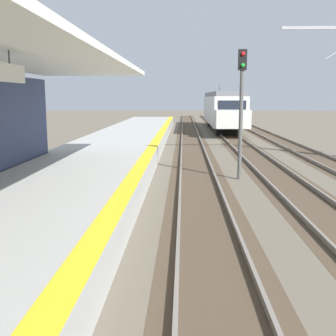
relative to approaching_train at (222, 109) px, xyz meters
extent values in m
cube|color=#A8A8A3|center=(-7.80, -30.45, -1.73)|extent=(5.00, 80.00, 0.90)
cube|color=yellow|center=(-5.55, -30.45, -1.27)|extent=(0.50, 80.00, 0.01)
cube|color=white|center=(-7.50, -35.22, 1.64)|extent=(0.08, 1.40, 0.36)
cylinder|color=#333333|center=(-7.50, -35.22, 1.96)|extent=(0.03, 0.03, 0.27)
cube|color=#4C3D2D|center=(-3.40, -26.45, -2.17)|extent=(2.34, 120.00, 0.01)
cube|color=slate|center=(-4.12, -26.45, -2.09)|extent=(0.08, 120.00, 0.15)
cube|color=slate|center=(-2.68, -26.45, -2.09)|extent=(0.08, 120.00, 0.15)
cube|color=#4C3D2D|center=(0.00, -26.45, -2.17)|extent=(2.34, 120.00, 0.01)
cube|color=slate|center=(-0.72, -26.45, -2.09)|extent=(0.08, 120.00, 0.15)
cube|color=slate|center=(0.72, -26.45, -2.09)|extent=(0.08, 120.00, 0.15)
cube|color=silver|center=(0.00, 0.38, -0.11)|extent=(2.90, 18.00, 2.70)
cube|color=slate|center=(0.00, 0.38, 1.46)|extent=(2.67, 18.00, 0.44)
cube|color=black|center=(0.00, -8.64, 0.30)|extent=(2.32, 0.06, 1.21)
cube|color=silver|center=(0.00, -9.42, -0.58)|extent=(2.78, 1.60, 1.49)
cube|color=black|center=(1.46, 0.38, 0.30)|extent=(0.04, 15.84, 0.86)
cylinder|color=#333333|center=(0.00, 3.98, 2.13)|extent=(0.06, 0.06, 0.90)
cube|color=black|center=(0.00, -5.47, -1.82)|extent=(2.17, 2.20, 0.72)
cube|color=black|center=(0.00, 6.23, -1.82)|extent=(2.17, 2.20, 0.72)
cylinder|color=#4C4C4C|center=(-1.70, -26.62, 0.02)|extent=(0.16, 0.16, 4.40)
cube|color=black|center=(-1.70, -26.62, 2.62)|extent=(0.32, 0.24, 0.80)
sphere|color=red|center=(-1.70, -26.76, 2.84)|extent=(0.16, 0.16, 0.16)
sphere|color=green|center=(-1.70, -26.76, 2.40)|extent=(0.16, 0.16, 0.16)
cube|color=#9EA3A8|center=(3.46, -20.79, 4.72)|extent=(4.80, 0.16, 0.16)
camera|label=1|loc=(-4.03, -43.67, 1.16)|focal=44.71mm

